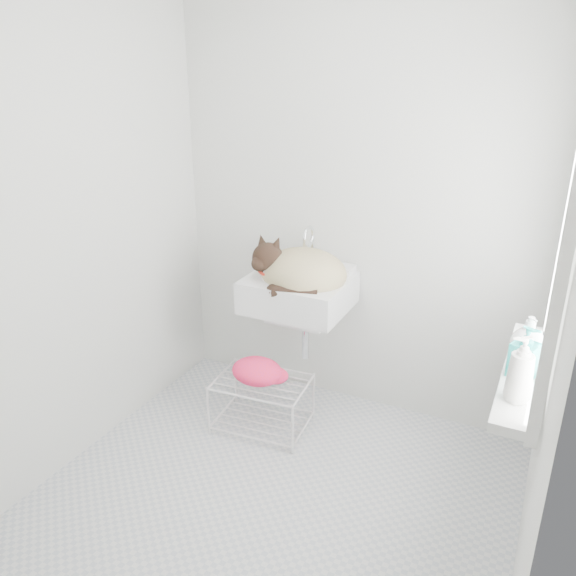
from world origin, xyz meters
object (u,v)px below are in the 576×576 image
at_px(wire_rack, 262,404).
at_px(sink, 299,277).
at_px(bottle_c, 525,357).
at_px(cat, 299,272).
at_px(bottle_a, 516,400).
at_px(bottle_b, 521,376).

bearing_deg(wire_rack, sink, 70.52).
bearing_deg(bottle_c, cat, 161.23).
bearing_deg(bottle_c, bottle_a, -90.00).
bearing_deg(wire_rack, cat, 67.28).
bearing_deg(bottle_c, wire_rack, 173.32).
bearing_deg(cat, bottle_c, -18.34).
relative_size(bottle_b, bottle_c, 1.16).
height_order(cat, bottle_c, cat).
xyz_separation_m(sink, wire_rack, (-0.10, -0.28, -0.70)).
bearing_deg(bottle_c, bottle_b, -90.00).
bearing_deg(bottle_a, bottle_b, 90.00).
height_order(cat, bottle_b, cat).
bearing_deg(wire_rack, bottle_b, -13.72).
xyz_separation_m(cat, bottle_b, (1.23, -0.59, -0.04)).
height_order(bottle_a, bottle_c, bottle_a).
distance_m(sink, bottle_a, 1.47).
distance_m(sink, cat, 0.05).
bearing_deg(bottle_b, bottle_c, 90.00).
distance_m(sink, bottle_c, 1.31).
xyz_separation_m(wire_rack, bottle_a, (1.33, -0.51, 0.70)).
height_order(cat, wire_rack, cat).
distance_m(wire_rack, bottle_c, 1.51).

